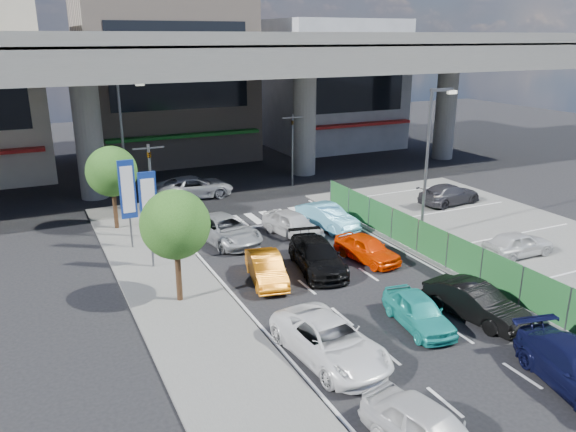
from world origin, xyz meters
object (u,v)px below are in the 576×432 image
signboard_far (128,192)px  hatch_black_mid_right (475,302)px  street_lamp_left (125,135)px  tree_far (112,172)px  wagon_silver_front_left (225,230)px  tree_near (175,225)px  traffic_cone (420,240)px  traffic_light_left (150,168)px  van_white_back_left (430,432)px  taxi_orange_right (367,248)px  traffic_light_right (292,132)px  kei_truck_front_right (327,217)px  sedan_black_mid (317,256)px  parked_sedan_white (518,244)px  sedan_white_mid_left (330,341)px  taxi_orange_left (266,268)px  parked_sedan_dgrey (449,194)px  crossing_wagon_silver (194,187)px  sedan_white_front_mid (293,224)px  signboard_near (149,207)px  street_lamp_right (430,151)px  taxi_teal_mid (418,311)px

signboard_far → hatch_black_mid_right: size_ratio=1.12×
street_lamp_left → tree_far: street_lamp_left is taller
wagon_silver_front_left → tree_near: bearing=-135.3°
hatch_black_mid_right → traffic_cone: (2.98, 7.09, -0.29)m
traffic_light_left → van_white_back_left: traffic_light_left is taller
taxi_orange_right → street_lamp_left: bearing=113.1°
traffic_light_right → traffic_light_left: bearing=-149.1°
tree_far → kei_truck_front_right: tree_far is taller
sedan_black_mid → parked_sedan_white: sedan_black_mid is taller
sedan_white_mid_left → sedan_black_mid: size_ratio=1.04×
sedan_white_mid_left → taxi_orange_left: sedan_white_mid_left is taller
tree_near → parked_sedan_dgrey: 20.72m
van_white_back_left → crossing_wagon_silver: (1.57, 26.60, 0.04)m
traffic_light_right → sedan_white_front_mid: traffic_light_right is taller
street_lamp_left → sedan_white_mid_left: size_ratio=1.61×
tree_far → crossing_wagon_silver: size_ratio=0.91×
street_lamp_left → taxi_orange_left: (3.36, -13.66, -4.14)m
taxi_orange_left → sedan_white_mid_left: bearing=-82.9°
signboard_near → van_white_back_left: 16.13m
parked_sedan_dgrey → traffic_cone: bearing=123.0°
sedan_black_mid → traffic_cone: 6.22m
wagon_silver_front_left → parked_sedan_white: bearing=-44.7°
parked_sedan_dgrey → van_white_back_left: bearing=131.5°
signboard_near → traffic_cone: size_ratio=6.92×
street_lamp_right → signboard_far: (-14.77, 4.99, -1.71)m
street_lamp_right → tree_far: street_lamp_right is taller
traffic_light_left → taxi_orange_right: traffic_light_left is taller
sedan_white_front_mid → parked_sedan_dgrey: (11.82, 0.96, 0.03)m
signboard_far → crossing_wagon_silver: signboard_far is taller
kei_truck_front_right → street_lamp_right: bearing=-53.0°
traffic_light_left → traffic_light_right: same height
street_lamp_left → sedan_white_mid_left: (2.78, -20.41, -4.08)m
street_lamp_left → sedan_white_front_mid: 11.97m
signboard_near → street_lamp_right: bearing=-7.9°
taxi_teal_mid → crossing_wagon_silver: size_ratio=0.70×
street_lamp_left → kei_truck_front_right: size_ratio=1.91×
signboard_far → taxi_teal_mid: (8.19, -12.88, -2.43)m
street_lamp_right → tree_far: 17.27m
hatch_black_mid_right → sedan_white_front_mid: (-2.21, 11.58, -0.00)m
traffic_light_right → traffic_cone: bearing=-88.2°
traffic_light_left → traffic_light_right: size_ratio=1.00×
signboard_near → sedan_black_mid: (6.94, -3.44, -2.37)m
street_lamp_left → crossing_wagon_silver: (4.43, 1.08, -4.04)m
street_lamp_left → sedan_black_mid: size_ratio=1.68×
kei_truck_front_right → van_white_back_left: bearing=-123.0°
traffic_light_right → parked_sedan_dgrey: (7.08, -8.78, -3.22)m
kei_truck_front_right → traffic_light_right: bearing=63.6°
sedan_black_mid → tree_near: bearing=-164.0°
traffic_light_right → taxi_orange_left: (-8.46, -14.66, -3.30)m
traffic_light_left → signboard_far: 1.93m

